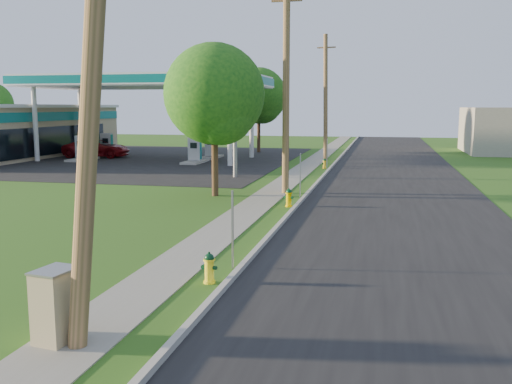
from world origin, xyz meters
TOP-DOWN VIEW (x-y plane):
  - ground_plane at (0.00, 0.00)m, footprint 140.00×140.00m
  - road at (4.50, 10.00)m, footprint 8.00×120.00m
  - curb at (0.50, 10.00)m, footprint 0.15×120.00m
  - sidewalk at (-1.25, 10.00)m, footprint 1.50×120.00m
  - forecourt at (-16.00, 32.00)m, footprint 26.00×28.00m
  - utility_pole_near at (-0.60, -1.00)m, footprint 1.40×0.32m
  - utility_pole_mid at (-0.60, 17.00)m, footprint 1.40×0.32m
  - utility_pole_far at (-0.60, 35.00)m, footprint 1.40×0.32m
  - sign_post_near at (0.25, 4.20)m, footprint 0.05×0.04m
  - sign_post_mid at (0.25, 16.00)m, footprint 0.05×0.04m
  - sign_post_far at (0.25, 28.20)m, footprint 0.05×0.04m
  - gas_canopy at (-14.00, 32.00)m, footprint 18.18×9.18m
  - fuel_pump_nw at (-18.50, 30.00)m, footprint 1.20×3.20m
  - fuel_pump_ne at (-9.50, 30.00)m, footprint 1.20×3.20m
  - fuel_pump_sw at (-18.50, 34.00)m, footprint 1.20×3.20m
  - fuel_pump_se at (-9.50, 34.00)m, footprint 1.20×3.20m
  - convenience_store at (-26.98, 32.00)m, footprint 10.40×22.40m
  - price_pylon at (-4.50, 22.50)m, footprint 0.34×2.04m
  - tree_verge at (-3.53, 15.51)m, footprint 4.56×4.56m
  - tree_lot at (-7.01, 40.67)m, footprint 4.97×4.97m
  - hydrant_near at (0.03, 2.92)m, footprint 0.39×0.34m
  - hydrant_mid at (0.15, 13.43)m, footprint 0.40×0.36m
  - hydrant_far at (0.08, 28.37)m, footprint 0.35×0.32m
  - utility_cabinet at (-1.54, -0.88)m, footprint 0.69×0.84m
  - car_red at (-18.81, 32.84)m, footprint 5.54×3.08m

SIDE VIEW (x-z plane):
  - ground_plane at x=0.00m, z-range 0.00..0.00m
  - road at x=4.50m, z-range 0.00..0.02m
  - forecourt at x=-16.00m, z-range 0.00..0.02m
  - sidewalk at x=-1.25m, z-range 0.00..0.03m
  - curb at x=0.50m, z-range 0.00..0.15m
  - hydrant_far at x=0.08m, z-range -0.01..0.67m
  - hydrant_near at x=0.03m, z-range -0.01..0.74m
  - hydrant_mid at x=0.15m, z-range -0.01..0.76m
  - utility_cabinet at x=-1.54m, z-range 0.00..1.31m
  - fuel_pump_nw at x=-18.50m, z-range -0.23..1.67m
  - fuel_pump_ne at x=-9.50m, z-range -0.23..1.67m
  - fuel_pump_sw at x=-18.50m, z-range -0.23..1.67m
  - fuel_pump_se at x=-9.50m, z-range -0.23..1.67m
  - car_red at x=-18.81m, z-range 0.00..1.47m
  - sign_post_near at x=0.25m, z-range 0.00..2.00m
  - sign_post_mid at x=0.25m, z-range 0.00..2.00m
  - sign_post_far at x=0.25m, z-range 0.00..2.00m
  - convenience_store at x=-26.98m, z-range 0.01..4.25m
  - tree_verge at x=-3.53m, z-range 0.99..7.91m
  - utility_pole_near at x=-0.60m, z-range 0.06..9.54m
  - utility_pole_far at x=-0.60m, z-range 0.05..9.56m
  - tree_lot at x=-7.01m, z-range 1.08..8.61m
  - utility_pole_mid at x=-0.60m, z-range 0.05..9.85m
  - price_pylon at x=-4.50m, z-range 2.01..8.86m
  - gas_canopy at x=-14.00m, z-range 2.70..9.10m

